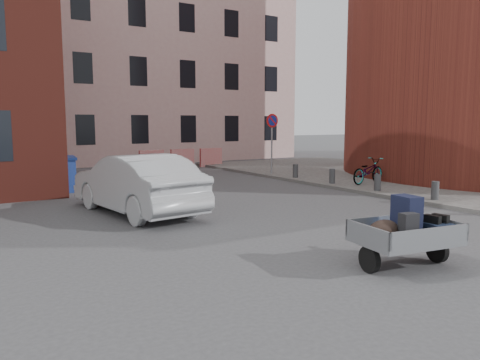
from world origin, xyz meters
TOP-DOWN VIEW (x-y plane):
  - ground at (0.00, 0.00)m, footprint 120.00×120.00m
  - sidewalk at (10.00, 4.00)m, footprint 9.00×24.00m
  - building_pink at (6.00, 22.00)m, footprint 16.00×8.00m
  - no_parking_sign at (6.00, 9.48)m, footprint 0.60×0.09m
  - bollards at (6.00, 3.40)m, footprint 0.22×9.02m
  - barriers at (4.20, 15.00)m, footprint 4.70×0.18m
  - trailer at (0.18, -2.40)m, footprint 1.75×1.91m
  - dumpster at (-3.82, 9.91)m, footprint 3.03×1.83m
  - silver_car at (-2.01, 4.47)m, footprint 2.28×4.95m
  - bicycle at (7.08, 4.84)m, footprint 1.88×0.91m

SIDE VIEW (x-z plane):
  - ground at x=0.00m, z-range 0.00..0.00m
  - sidewalk at x=10.00m, z-range 0.00..0.12m
  - bollards at x=6.00m, z-range 0.12..0.67m
  - barriers at x=4.20m, z-range 0.00..1.00m
  - bicycle at x=7.08m, z-range 0.12..1.07m
  - dumpster at x=-3.82m, z-range 0.00..1.21m
  - trailer at x=0.18m, z-range 0.01..1.21m
  - silver_car at x=-2.01m, z-range 0.00..1.57m
  - no_parking_sign at x=6.00m, z-range 0.69..3.34m
  - building_pink at x=6.00m, z-range 0.00..14.00m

